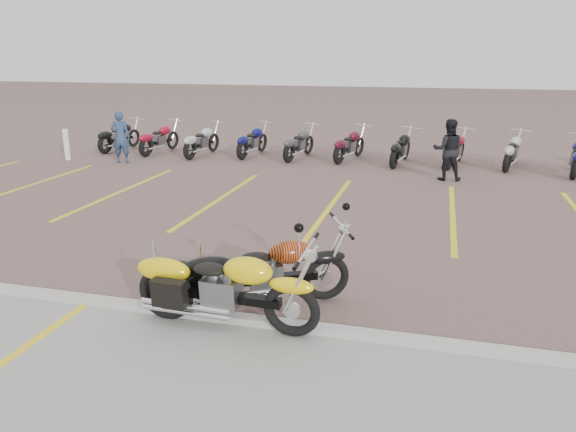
{
  "coord_description": "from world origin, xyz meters",
  "views": [
    {
      "loc": [
        2.29,
        -8.23,
        3.41
      ],
      "look_at": [
        -0.07,
        0.52,
        0.75
      ],
      "focal_mm": 35.0,
      "sensor_mm": 36.0,
      "label": 1
    }
  ],
  "objects_px": {
    "yellow_cruiser": "(222,291)",
    "bollard": "(67,145)",
    "person_b": "(448,150)",
    "person_a": "(121,137)",
    "flame_cruiser": "(264,275)"
  },
  "relations": [
    {
      "from": "person_b",
      "to": "flame_cruiser",
      "type": "bearing_deg",
      "value": 71.07
    },
    {
      "from": "person_a",
      "to": "bollard",
      "type": "distance_m",
      "value": 2.01
    },
    {
      "from": "flame_cruiser",
      "to": "person_b",
      "type": "relative_size",
      "value": 1.26
    },
    {
      "from": "yellow_cruiser",
      "to": "person_b",
      "type": "distance_m",
      "value": 10.09
    },
    {
      "from": "yellow_cruiser",
      "to": "person_b",
      "type": "xyz_separation_m",
      "value": [
        2.77,
        9.69,
        0.33
      ]
    },
    {
      "from": "flame_cruiser",
      "to": "person_a",
      "type": "relative_size",
      "value": 1.28
    },
    {
      "from": "flame_cruiser",
      "to": "bollard",
      "type": "relative_size",
      "value": 2.12
    },
    {
      "from": "yellow_cruiser",
      "to": "bollard",
      "type": "distance_m",
      "value": 13.29
    },
    {
      "from": "flame_cruiser",
      "to": "bollard",
      "type": "height_order",
      "value": "bollard"
    },
    {
      "from": "person_a",
      "to": "bollard",
      "type": "relative_size",
      "value": 1.65
    },
    {
      "from": "person_a",
      "to": "person_b",
      "type": "height_order",
      "value": "person_b"
    },
    {
      "from": "flame_cruiser",
      "to": "person_a",
      "type": "height_order",
      "value": "person_a"
    },
    {
      "from": "yellow_cruiser",
      "to": "flame_cruiser",
      "type": "bearing_deg",
      "value": 66.82
    },
    {
      "from": "person_a",
      "to": "flame_cruiser",
      "type": "bearing_deg",
      "value": 117.56
    },
    {
      "from": "yellow_cruiser",
      "to": "bollard",
      "type": "height_order",
      "value": "bollard"
    }
  ]
}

